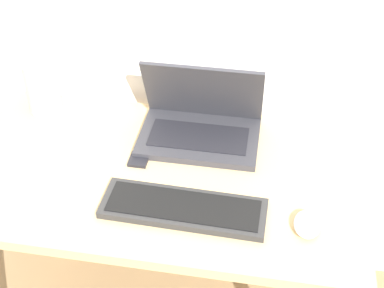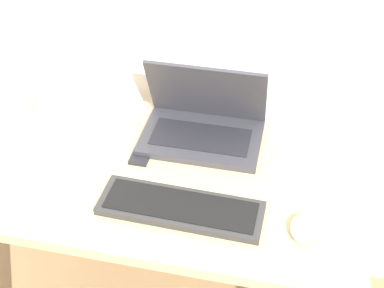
{
  "view_description": "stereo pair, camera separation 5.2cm",
  "coord_description": "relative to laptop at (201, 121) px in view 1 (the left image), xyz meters",
  "views": [
    {
      "loc": [
        0.26,
        -0.74,
        1.68
      ],
      "look_at": [
        0.09,
        0.31,
        0.81
      ],
      "focal_mm": 50.0,
      "sensor_mm": 36.0,
      "label": 1
    },
    {
      "loc": [
        0.32,
        -0.73,
        1.68
      ],
      "look_at": [
        0.09,
        0.31,
        0.81
      ],
      "focal_mm": 50.0,
      "sensor_mm": 36.0,
      "label": 2
    }
  ],
  "objects": [
    {
      "name": "mp3_player",
      "position": [
        -0.15,
        -0.14,
        -0.05
      ],
      "size": [
        0.05,
        0.06,
        0.01
      ],
      "color": "black",
      "rests_on": "desk"
    },
    {
      "name": "vase",
      "position": [
        -0.49,
        0.05,
        0.06
      ],
      "size": [
        0.1,
        0.1,
        0.23
      ],
      "color": "beige",
      "rests_on": "desk"
    },
    {
      "name": "mouse",
      "position": [
        0.31,
        -0.32,
        -0.03
      ],
      "size": [
        0.06,
        0.09,
        0.03
      ],
      "color": "white",
      "rests_on": "desk"
    },
    {
      "name": "desk",
      "position": [
        -0.08,
        -0.17,
        -0.16
      ],
      "size": [
        1.09,
        0.6,
        0.71
      ],
      "color": "tan",
      "rests_on": "ground_plane"
    },
    {
      "name": "laptop",
      "position": [
        0.0,
        0.0,
        0.0
      ],
      "size": [
        0.34,
        0.23,
        0.23
      ],
      "color": "#333338",
      "rests_on": "desk"
    },
    {
      "name": "keyboard",
      "position": [
        0.01,
        -0.31,
        -0.04
      ],
      "size": [
        0.41,
        0.14,
        0.02
      ],
      "color": "#2D2D2D",
      "rests_on": "desk"
    }
  ]
}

